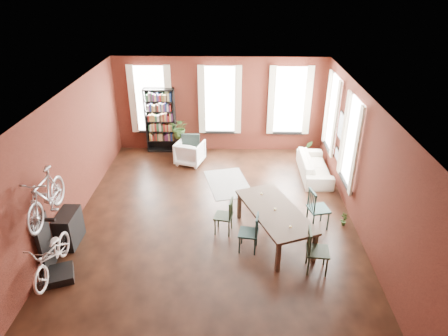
{
  "coord_description": "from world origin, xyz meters",
  "views": [
    {
      "loc": [
        0.49,
        -8.32,
        5.8
      ],
      "look_at": [
        0.24,
        0.6,
        1.23
      ],
      "focal_mm": 32.0,
      "sensor_mm": 36.0,
      "label": 1
    }
  ],
  "objects_px": {
    "plant_stand": "(182,147)",
    "dining_chair_d": "(319,209)",
    "console_table": "(69,228)",
    "dining_chair_a": "(248,233)",
    "dining_chair_b": "(223,216)",
    "bicycle_floor": "(48,239)",
    "dining_table": "(274,224)",
    "bike_trainer": "(59,275)",
    "cream_sofa": "(315,163)",
    "dining_chair_c": "(318,251)",
    "white_armchair": "(190,151)",
    "bookshelf": "(161,121)"
  },
  "relations": [
    {
      "from": "dining_table",
      "to": "cream_sofa",
      "type": "xyz_separation_m",
      "value": [
        1.51,
        3.19,
        0.02
      ]
    },
    {
      "from": "dining_chair_a",
      "to": "bike_trainer",
      "type": "relative_size",
      "value": 1.59
    },
    {
      "from": "dining_chair_d",
      "to": "bike_trainer",
      "type": "xyz_separation_m",
      "value": [
        -5.65,
        -2.01,
        -0.43
      ]
    },
    {
      "from": "dining_table",
      "to": "dining_chair_d",
      "type": "height_order",
      "value": "dining_chair_d"
    },
    {
      "from": "dining_chair_a",
      "to": "bookshelf",
      "type": "distance_m",
      "value": 6.08
    },
    {
      "from": "dining_chair_a",
      "to": "white_armchair",
      "type": "xyz_separation_m",
      "value": [
        -1.77,
        4.38,
        -0.04
      ]
    },
    {
      "from": "dining_chair_c",
      "to": "plant_stand",
      "type": "height_order",
      "value": "dining_chair_c"
    },
    {
      "from": "bookshelf",
      "to": "bike_trainer",
      "type": "height_order",
      "value": "bookshelf"
    },
    {
      "from": "dining_chair_b",
      "to": "white_armchair",
      "type": "bearing_deg",
      "value": -151.75
    },
    {
      "from": "white_armchair",
      "to": "console_table",
      "type": "xyz_separation_m",
      "value": [
        -2.34,
        -4.23,
        -0.02
      ]
    },
    {
      "from": "bicycle_floor",
      "to": "console_table",
      "type": "bearing_deg",
      "value": 97.2
    },
    {
      "from": "dining_chair_d",
      "to": "plant_stand",
      "type": "relative_size",
      "value": 1.52
    },
    {
      "from": "white_armchair",
      "to": "cream_sofa",
      "type": "xyz_separation_m",
      "value": [
        3.89,
        -0.73,
        -0.01
      ]
    },
    {
      "from": "white_armchair",
      "to": "bike_trainer",
      "type": "height_order",
      "value": "white_armchair"
    },
    {
      "from": "dining_table",
      "to": "plant_stand",
      "type": "bearing_deg",
      "value": 99.44
    },
    {
      "from": "dining_chair_b",
      "to": "white_armchair",
      "type": "relative_size",
      "value": 1.07
    },
    {
      "from": "dining_chair_b",
      "to": "bike_trainer",
      "type": "relative_size",
      "value": 1.55
    },
    {
      "from": "dining_chair_b",
      "to": "cream_sofa",
      "type": "xyz_separation_m",
      "value": [
        2.69,
        2.98,
        -0.04
      ]
    },
    {
      "from": "plant_stand",
      "to": "bike_trainer",
      "type": "bearing_deg",
      "value": -106.94
    },
    {
      "from": "bike_trainer",
      "to": "plant_stand",
      "type": "bearing_deg",
      "value": 73.06
    },
    {
      "from": "dining_chair_d",
      "to": "bicycle_floor",
      "type": "distance_m",
      "value": 6.06
    },
    {
      "from": "bicycle_floor",
      "to": "dining_chair_c",
      "type": "bearing_deg",
      "value": 4.59
    },
    {
      "from": "dining_chair_c",
      "to": "bicycle_floor",
      "type": "xyz_separation_m",
      "value": [
        -5.39,
        -0.4,
        0.49
      ]
    },
    {
      "from": "dining_chair_c",
      "to": "bike_trainer",
      "type": "relative_size",
      "value": 1.72
    },
    {
      "from": "dining_chair_a",
      "to": "dining_chair_b",
      "type": "xyz_separation_m",
      "value": [
        -0.58,
        0.66,
        -0.01
      ]
    },
    {
      "from": "console_table",
      "to": "plant_stand",
      "type": "relative_size",
      "value": 1.19
    },
    {
      "from": "dining_table",
      "to": "bike_trainer",
      "type": "xyz_separation_m",
      "value": [
        -4.54,
        -1.51,
        -0.31
      ]
    },
    {
      "from": "dining_chair_a",
      "to": "dining_chair_b",
      "type": "height_order",
      "value": "dining_chair_a"
    },
    {
      "from": "dining_chair_c",
      "to": "bookshelf",
      "type": "bearing_deg",
      "value": 40.3
    },
    {
      "from": "bicycle_floor",
      "to": "dining_table",
      "type": "bearing_deg",
      "value": 18.45
    },
    {
      "from": "dining_chair_a",
      "to": "dining_chair_b",
      "type": "bearing_deg",
      "value": -129.96
    },
    {
      "from": "dining_chair_a",
      "to": "console_table",
      "type": "distance_m",
      "value": 4.12
    },
    {
      "from": "dining_chair_a",
      "to": "dining_chair_c",
      "type": "height_order",
      "value": "dining_chair_c"
    },
    {
      "from": "console_table",
      "to": "dining_chair_c",
      "type": "bearing_deg",
      "value": -8.14
    },
    {
      "from": "bike_trainer",
      "to": "console_table",
      "type": "relative_size",
      "value": 0.72
    },
    {
      "from": "dining_chair_a",
      "to": "bike_trainer",
      "type": "height_order",
      "value": "dining_chair_a"
    },
    {
      "from": "console_table",
      "to": "plant_stand",
      "type": "distance_m",
      "value": 5.17
    },
    {
      "from": "console_table",
      "to": "bicycle_floor",
      "type": "distance_m",
      "value": 1.34
    },
    {
      "from": "bike_trainer",
      "to": "plant_stand",
      "type": "height_order",
      "value": "plant_stand"
    },
    {
      "from": "dining_chair_a",
      "to": "cream_sofa",
      "type": "xyz_separation_m",
      "value": [
        2.12,
        3.64,
        -0.05
      ]
    },
    {
      "from": "dining_chair_a",
      "to": "bicycle_floor",
      "type": "relative_size",
      "value": 0.56
    },
    {
      "from": "dining_table",
      "to": "plant_stand",
      "type": "height_order",
      "value": "dining_table"
    },
    {
      "from": "plant_stand",
      "to": "dining_chair_d",
      "type": "bearing_deg",
      "value": -45.94
    },
    {
      "from": "dining_chair_c",
      "to": "bookshelf",
      "type": "distance_m",
      "value": 7.37
    },
    {
      "from": "bike_trainer",
      "to": "console_table",
      "type": "bearing_deg",
      "value": 98.73
    },
    {
      "from": "white_armchair",
      "to": "cream_sofa",
      "type": "relative_size",
      "value": 0.4
    },
    {
      "from": "dining_table",
      "to": "bookshelf",
      "type": "relative_size",
      "value": 1.04
    },
    {
      "from": "dining_chair_b",
      "to": "plant_stand",
      "type": "distance_m",
      "value": 4.52
    },
    {
      "from": "dining_chair_c",
      "to": "plant_stand",
      "type": "relative_size",
      "value": 1.48
    },
    {
      "from": "dining_chair_b",
      "to": "dining_chair_d",
      "type": "bearing_deg",
      "value": 107.48
    }
  ]
}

